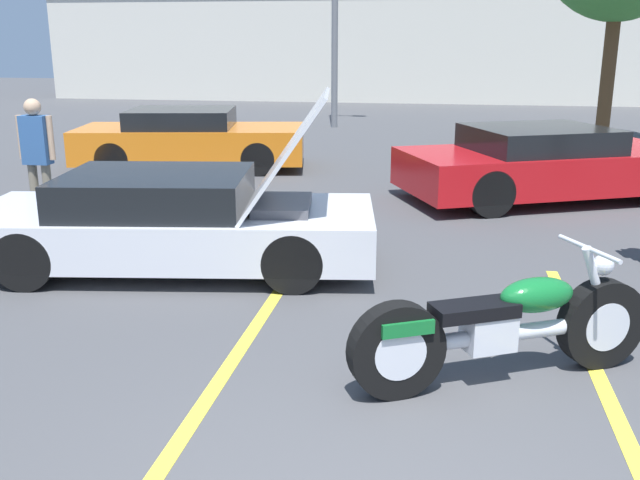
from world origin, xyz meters
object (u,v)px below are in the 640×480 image
Objects in this scene: motorcycle at (504,328)px; spectator_far_lot at (37,150)px; parked_car_left_row at (190,140)px; show_car_hood_open at (175,221)px; parked_car_right_row at (545,164)px.

motorcycle is 7.00m from spectator_far_lot.
parked_car_left_row reaches higher than motorcycle.
show_car_hood_open reaches higher than parked_car_right_row.
parked_car_right_row is (6.45, -1.72, 0.00)m from parked_car_left_row.
parked_car_left_row is 6.68m from parked_car_right_row.
show_car_hood_open is 6.36m from parked_car_left_row.
parked_car_left_row is 2.70× the size of spectator_far_lot.
parked_car_right_row is 7.51m from spectator_far_lot.
motorcycle is at bearing -41.13° from show_car_hood_open.
spectator_far_lot is at bearing 120.94° from motorcycle.
spectator_far_lot reaches higher than motorcycle.
motorcycle is 0.49× the size of show_car_hood_open.
parked_car_left_row is at bearing 140.99° from parked_car_right_row.
show_car_hood_open is 2.69× the size of spectator_far_lot.
motorcycle is at bearing -67.22° from parked_car_left_row.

